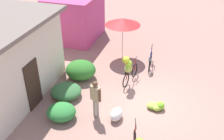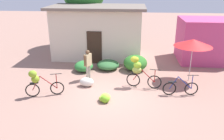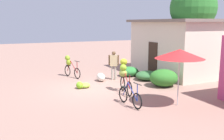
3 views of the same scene
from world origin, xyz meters
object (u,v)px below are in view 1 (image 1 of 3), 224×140
(bicycle_near_pile, at_px, (128,68))
(banana_pile_on_ground, at_px, (157,106))
(shop_pink, at_px, (75,17))
(market_umbrella, at_px, (123,22))
(bicycle_center_loaded, at_px, (150,61))
(produce_sack, at_px, (116,114))
(person_vendor, at_px, (95,96))

(bicycle_near_pile, relative_size, banana_pile_on_ground, 2.11)
(bicycle_near_pile, xyz_separation_m, banana_pile_on_ground, (-1.42, -1.56, -0.75))
(shop_pink, bearing_deg, banana_pile_on_ground, -133.11)
(market_umbrella, height_order, bicycle_center_loaded, market_umbrella)
(bicycle_center_loaded, height_order, produce_sack, bicycle_center_loaded)
(bicycle_center_loaded, bearing_deg, market_umbrella, 66.36)
(bicycle_center_loaded, bearing_deg, produce_sack, 173.13)
(bicycle_center_loaded, bearing_deg, bicycle_near_pile, 159.83)
(produce_sack, bearing_deg, person_vendor, 94.40)
(bicycle_near_pile, bearing_deg, market_umbrella, 20.86)
(person_vendor, bearing_deg, market_umbrella, 3.97)
(person_vendor, bearing_deg, produce_sack, -85.60)
(market_umbrella, bearing_deg, produce_sack, -167.18)
(shop_pink, bearing_deg, bicycle_near_pile, -133.38)
(bicycle_near_pile, bearing_deg, bicycle_center_loaded, -20.17)
(shop_pink, relative_size, bicycle_near_pile, 1.93)
(market_umbrella, xyz_separation_m, person_vendor, (-5.14, -0.36, -1.02))
(banana_pile_on_ground, relative_size, person_vendor, 0.49)
(shop_pink, distance_m, banana_pile_on_ground, 8.32)
(produce_sack, xyz_separation_m, person_vendor, (-0.06, 0.80, 0.75))
(bicycle_near_pile, distance_m, person_vendor, 2.62)
(bicycle_near_pile, xyz_separation_m, bicycle_center_loaded, (1.87, -0.69, -0.54))
(shop_pink, relative_size, produce_sack, 4.57)
(market_umbrella, bearing_deg, banana_pile_on_ground, -147.64)
(banana_pile_on_ground, bearing_deg, bicycle_center_loaded, 14.81)
(shop_pink, bearing_deg, produce_sack, -145.36)
(banana_pile_on_ground, relative_size, produce_sack, 1.13)
(shop_pink, height_order, market_umbrella, shop_pink)
(produce_sack, bearing_deg, banana_pile_on_ground, -52.82)
(bicycle_near_pile, xyz_separation_m, produce_sack, (-2.47, -0.16, -0.66))
(shop_pink, xyz_separation_m, banana_pile_on_ground, (-5.63, -6.01, -1.19))
(market_umbrella, xyz_separation_m, bicycle_near_pile, (-2.61, -0.99, -1.11))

